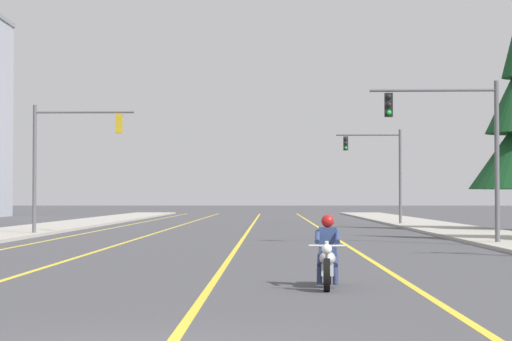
{
  "coord_description": "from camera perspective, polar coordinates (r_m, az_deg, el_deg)",
  "views": [
    {
      "loc": [
        1.5,
        -10.54,
        1.81
      ],
      "look_at": [
        1.05,
        17.62,
        2.61
      ],
      "focal_mm": 66.56,
      "sensor_mm": 36.0,
      "label": 1
    }
  ],
  "objects": [
    {
      "name": "traffic_signal_near_left",
      "position": [
        45.85,
        -11.5,
        1.26
      ],
      "size": [
        4.82,
        0.37,
        6.2
      ],
      "color": "#56565B",
      "rests_on": "ground"
    },
    {
      "name": "lane_stripe_far_left",
      "position": [
        56.35,
        -8.65,
        -3.44
      ],
      "size": [
        0.16,
        100.0,
        0.01
      ],
      "primitive_type": "cube",
      "color": "yellow",
      "rests_on": "ground"
    },
    {
      "name": "traffic_signal_near_right",
      "position": [
        36.48,
        12.15,
        2.0
      ],
      "size": [
        4.85,
        0.37,
        6.2
      ],
      "color": "#56565B",
      "rests_on": "ground"
    },
    {
      "name": "motorcycle_with_rider",
      "position": [
        19.11,
        4.32,
        -5.29
      ],
      "size": [
        0.7,
        2.19,
        1.46
      ],
      "color": "black",
      "rests_on": "ground"
    },
    {
      "name": "lane_stripe_center",
      "position": [
        55.59,
        -0.36,
        -3.49
      ],
      "size": [
        0.16,
        100.0,
        0.01
      ],
      "primitive_type": "cube",
      "color": "yellow",
      "rests_on": "ground"
    },
    {
      "name": "sidewalk_kerb_left",
      "position": [
        52.18,
        -13.36,
        -3.49
      ],
      "size": [
        4.4,
        110.0,
        0.14
      ],
      "primitive_type": "cube",
      "color": "#ADA89E",
      "rests_on": "ground"
    },
    {
      "name": "lane_stripe_left",
      "position": [
        55.88,
        -5.1,
        -3.47
      ],
      "size": [
        0.16,
        100.0,
        0.01
      ],
      "primitive_type": "cube",
      "color": "yellow",
      "rests_on": "ground"
    },
    {
      "name": "traffic_signal_mid_right",
      "position": [
        61.72,
        7.58,
        0.47
      ],
      "size": [
        4.22,
        0.37,
        6.2
      ],
      "color": "#56565B",
      "rests_on": "ground"
    },
    {
      "name": "sidewalk_kerb_right",
      "position": [
        51.52,
        11.95,
        -3.53
      ],
      "size": [
        4.4,
        110.0,
        0.14
      ],
      "primitive_type": "cube",
      "color": "#ADA89E",
      "rests_on": "ground"
    },
    {
      "name": "lane_stripe_right",
      "position": [
        55.65,
        3.86,
        -3.48
      ],
      "size": [
        0.16,
        100.0,
        0.01
      ],
      "primitive_type": "cube",
      "color": "yellow",
      "rests_on": "ground"
    }
  ]
}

